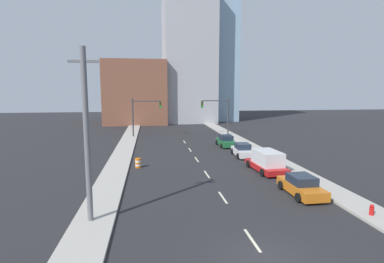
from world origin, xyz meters
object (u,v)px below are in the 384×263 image
Objects in this scene: traffic_signal_right at (220,111)px; sedan_green at (226,141)px; sedan_white at (243,150)px; traffic_signal_left at (141,112)px; box_truck_red at (267,161)px; traffic_barrel at (138,163)px; utility_pole_left_near at (87,136)px; sedan_orange at (301,186)px; fire_hydrant at (372,211)px.

sedan_green is at bearing -98.87° from traffic_signal_right.
traffic_signal_left is at bearing 127.94° from sedan_white.
traffic_signal_right is at bearing 80.39° from sedan_green.
traffic_barrel is at bearing 162.42° from box_truck_red.
sedan_green is (-1.56, -9.99, -3.45)m from traffic_signal_right.
sedan_green is (-0.32, 6.52, 0.00)m from sedan_white.
utility_pole_left_near is 1.82× the size of box_truck_red.
utility_pole_left_near is at bearing -150.55° from box_truck_red.
traffic_barrel is 15.48m from sedan_orange.
fire_hydrant is at bearing -87.98° from traffic_signal_right.
sedan_orange is (12.29, -29.76, -3.47)m from traffic_signal_left.
sedan_orange is (-2.19, 4.35, 0.26)m from fire_hydrant.
sedan_orange reaches higher than fire_hydrant.
box_truck_red is at bearing -86.03° from sedan_white.
traffic_signal_left is at bearing 138.79° from sedan_green.
box_truck_red reaches higher than sedan_white.
sedan_green reaches higher than sedan_white.
sedan_green is (-0.57, 13.24, -0.26)m from box_truck_red.
sedan_white is 0.98× the size of sedan_green.
traffic_signal_right is 10.68m from sedan_green.
box_truck_red is (14.37, 9.28, -4.14)m from utility_pole_left_near.
traffic_signal_right reaches higher than fire_hydrant.
box_truck_red is at bearing 101.39° from fire_hydrant.
traffic_signal_right is at bearing 56.94° from traffic_barrel.
sedan_orange is 1.00× the size of sedan_white.
sedan_green is (11.71, -9.99, -3.45)m from traffic_signal_left.
utility_pole_left_near reaches higher than traffic_signal_right.
traffic_barrel is 0.21× the size of sedan_orange.
sedan_green is (-2.77, 24.13, 0.28)m from fire_hydrant.
utility_pole_left_near is 26.78m from sedan_green.
utility_pole_left_near reaches higher than box_truck_red.
sedan_white is at bearing 17.10° from traffic_barrel.
sedan_orange is (14.38, 2.75, -4.42)m from utility_pole_left_near.
traffic_barrel is (0.14, -20.16, -3.66)m from traffic_signal_left.
sedan_white is at bearing -53.92° from traffic_signal_left.
traffic_signal_left is at bearing 114.45° from box_truck_red.
box_truck_red reaches higher than fire_hydrant.
utility_pole_left_near is (-15.36, -32.51, 0.95)m from traffic_signal_right.
sedan_orange is 13.26m from sedan_white.
fire_hydrant is at bearing -63.80° from sedan_orange.
utility_pole_left_near is (-2.09, -32.51, 0.95)m from traffic_signal_left.
box_truck_red is at bearing 32.86° from utility_pole_left_near.
utility_pole_left_near is 2.24× the size of sedan_white.
fire_hydrant is at bearing -82.02° from box_truck_red.
sedan_green is at bearing 89.06° from box_truck_red.
sedan_green reaches higher than traffic_barrel.
traffic_signal_right is at bearing 84.15° from box_truck_red.
utility_pole_left_near is 17.60m from box_truck_red.
traffic_signal_right is 1.43× the size of sedan_orange.
traffic_signal_right is 1.16× the size of box_truck_red.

